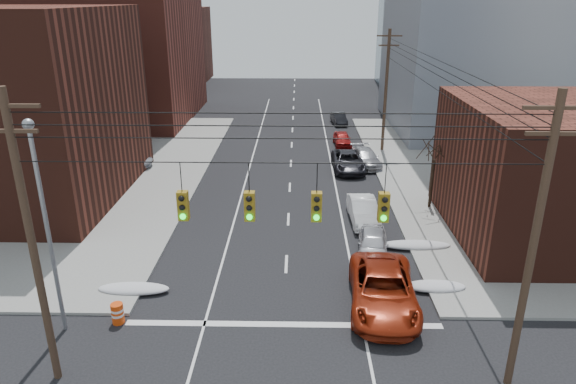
{
  "coord_description": "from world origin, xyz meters",
  "views": [
    {
      "loc": [
        0.56,
        -12.58,
        13.54
      ],
      "look_at": [
        0.03,
        15.1,
        3.0
      ],
      "focal_mm": 32.0,
      "sensor_mm": 36.0,
      "label": 1
    }
  ],
  "objects_px": {
    "parked_car_e": "(342,139)",
    "construction_barrel": "(118,313)",
    "parked_car_c": "(348,161)",
    "lot_car_d": "(60,157)",
    "red_pickup": "(383,290)",
    "parked_car_f": "(339,118)",
    "lot_car_c": "(64,173)",
    "lot_car_a": "(100,177)",
    "parked_car_a": "(373,244)",
    "parked_car_d": "(366,158)",
    "lot_car_b": "(123,159)",
    "parked_car_b": "(363,211)"
  },
  "relations": [
    {
      "from": "parked_car_e",
      "to": "lot_car_a",
      "type": "xyz_separation_m",
      "value": [
        -19.37,
        -11.88,
        0.1
      ]
    },
    {
      "from": "parked_car_d",
      "to": "lot_car_d",
      "type": "xyz_separation_m",
      "value": [
        -25.86,
        -1.04,
        0.24
      ]
    },
    {
      "from": "construction_barrel",
      "to": "lot_car_a",
      "type": "bearing_deg",
      "value": 112.17
    },
    {
      "from": "parked_car_f",
      "to": "lot_car_a",
      "type": "relative_size",
      "value": 1.05
    },
    {
      "from": "parked_car_a",
      "to": "lot_car_a",
      "type": "relative_size",
      "value": 1.12
    },
    {
      "from": "parked_car_f",
      "to": "lot_car_c",
      "type": "distance_m",
      "value": 30.41
    },
    {
      "from": "parked_car_a",
      "to": "parked_car_e",
      "type": "distance_m",
      "value": 22.75
    },
    {
      "from": "parked_car_e",
      "to": "lot_car_c",
      "type": "relative_size",
      "value": 0.93
    },
    {
      "from": "lot_car_b",
      "to": "lot_car_c",
      "type": "xyz_separation_m",
      "value": [
        -3.41,
        -3.53,
        -0.08
      ]
    },
    {
      "from": "parked_car_f",
      "to": "lot_car_b",
      "type": "relative_size",
      "value": 0.79
    },
    {
      "from": "parked_car_c",
      "to": "parked_car_f",
      "type": "xyz_separation_m",
      "value": [
        0.44,
        16.6,
        -0.12
      ]
    },
    {
      "from": "parked_car_f",
      "to": "lot_car_c",
      "type": "height_order",
      "value": "lot_car_c"
    },
    {
      "from": "parked_car_e",
      "to": "construction_barrel",
      "type": "bearing_deg",
      "value": -114.97
    },
    {
      "from": "lot_car_a",
      "to": "construction_barrel",
      "type": "distance_m",
      "value": 18.91
    },
    {
      "from": "parked_car_f",
      "to": "parked_car_a",
      "type": "bearing_deg",
      "value": -98.1
    },
    {
      "from": "lot_car_c",
      "to": "construction_barrel",
      "type": "distance_m",
      "value": 20.89
    },
    {
      "from": "parked_car_e",
      "to": "parked_car_f",
      "type": "relative_size",
      "value": 1.0
    },
    {
      "from": "parked_car_a",
      "to": "parked_car_d",
      "type": "bearing_deg",
      "value": 91.94
    },
    {
      "from": "parked_car_c",
      "to": "red_pickup",
      "type": "bearing_deg",
      "value": -91.87
    },
    {
      "from": "construction_barrel",
      "to": "lot_car_b",
      "type": "bearing_deg",
      "value": 107.28
    },
    {
      "from": "parked_car_f",
      "to": "construction_barrel",
      "type": "height_order",
      "value": "parked_car_f"
    },
    {
      "from": "parked_car_a",
      "to": "lot_car_c",
      "type": "height_order",
      "value": "parked_car_a"
    },
    {
      "from": "red_pickup",
      "to": "parked_car_f",
      "type": "distance_m",
      "value": 36.91
    },
    {
      "from": "parked_car_e",
      "to": "lot_car_b",
      "type": "height_order",
      "value": "lot_car_b"
    },
    {
      "from": "lot_car_a",
      "to": "red_pickup",
      "type": "bearing_deg",
      "value": -121.41
    },
    {
      "from": "parked_car_d",
      "to": "lot_car_b",
      "type": "height_order",
      "value": "lot_car_b"
    },
    {
      "from": "lot_car_d",
      "to": "parked_car_e",
      "type": "bearing_deg",
      "value": -67.42
    },
    {
      "from": "parked_car_b",
      "to": "lot_car_b",
      "type": "xyz_separation_m",
      "value": [
        -18.9,
        10.54,
        0.08
      ]
    },
    {
      "from": "lot_car_c",
      "to": "parked_car_b",
      "type": "bearing_deg",
      "value": -121.62
    },
    {
      "from": "red_pickup",
      "to": "lot_car_c",
      "type": "height_order",
      "value": "red_pickup"
    },
    {
      "from": "red_pickup",
      "to": "lot_car_d",
      "type": "distance_m",
      "value": 31.57
    },
    {
      "from": "parked_car_a",
      "to": "parked_car_e",
      "type": "xyz_separation_m",
      "value": [
        0.11,
        22.75,
        -0.04
      ]
    },
    {
      "from": "red_pickup",
      "to": "lot_car_c",
      "type": "bearing_deg",
      "value": 146.95
    },
    {
      "from": "construction_barrel",
      "to": "red_pickup",
      "type": "bearing_deg",
      "value": 7.19
    },
    {
      "from": "lot_car_d",
      "to": "construction_barrel",
      "type": "xyz_separation_m",
      "value": [
        12.13,
        -21.98,
        -0.45
      ]
    },
    {
      "from": "parked_car_c",
      "to": "lot_car_d",
      "type": "height_order",
      "value": "lot_car_d"
    },
    {
      "from": "parked_car_a",
      "to": "parked_car_c",
      "type": "xyz_separation_m",
      "value": [
        0.0,
        15.17,
        0.06
      ]
    },
    {
      "from": "parked_car_c",
      "to": "lot_car_b",
      "type": "distance_m",
      "value": 18.9
    },
    {
      "from": "parked_car_c",
      "to": "lot_car_c",
      "type": "distance_m",
      "value": 22.6
    },
    {
      "from": "parked_car_b",
      "to": "lot_car_a",
      "type": "xyz_separation_m",
      "value": [
        -19.26,
        6.29,
        0.0
      ]
    },
    {
      "from": "parked_car_b",
      "to": "construction_barrel",
      "type": "distance_m",
      "value": 16.53
    },
    {
      "from": "lot_car_c",
      "to": "red_pickup",
      "type": "bearing_deg",
      "value": -141.34
    },
    {
      "from": "parked_car_a",
      "to": "parked_car_e",
      "type": "bearing_deg",
      "value": 97.26
    },
    {
      "from": "parked_car_a",
      "to": "construction_barrel",
      "type": "height_order",
      "value": "parked_car_a"
    },
    {
      "from": "parked_car_a",
      "to": "parked_car_f",
      "type": "bearing_deg",
      "value": 96.73
    },
    {
      "from": "red_pickup",
      "to": "parked_car_b",
      "type": "height_order",
      "value": "red_pickup"
    },
    {
      "from": "parked_car_f",
      "to": "construction_barrel",
      "type": "bearing_deg",
      "value": -115.43
    },
    {
      "from": "parked_car_d",
      "to": "lot_car_d",
      "type": "height_order",
      "value": "lot_car_d"
    },
    {
      "from": "red_pickup",
      "to": "parked_car_b",
      "type": "xyz_separation_m",
      "value": [
        0.24,
        9.72,
        -0.14
      ]
    },
    {
      "from": "red_pickup",
      "to": "lot_car_d",
      "type": "height_order",
      "value": "red_pickup"
    }
  ]
}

